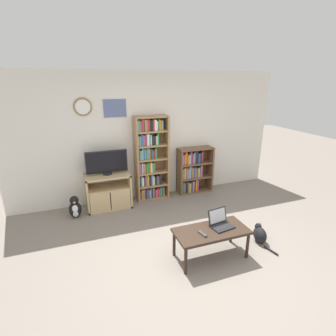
{
  "coord_description": "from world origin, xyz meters",
  "views": [
    {
      "loc": [
        -1.51,
        -2.8,
        2.43
      ],
      "look_at": [
        -0.0,
        1.27,
        0.95
      ],
      "focal_mm": 28.0,
      "sensor_mm": 36.0,
      "label": 1
    }
  ],
  "objects_px": {
    "laptop": "(220,222)",
    "remote_near_laptop": "(202,234)",
    "coffee_table": "(211,233)",
    "bookshelf_short": "(192,170)",
    "penguin_figurine": "(75,208)",
    "bookshelf_tall": "(150,159)",
    "cat": "(260,234)",
    "television": "(107,162)",
    "tv_stand": "(109,191)"
  },
  "relations": [
    {
      "from": "remote_near_laptop",
      "to": "bookshelf_short",
      "type": "bearing_deg",
      "value": 56.77
    },
    {
      "from": "bookshelf_tall",
      "to": "cat",
      "type": "distance_m",
      "value": 2.54
    },
    {
      "from": "tv_stand",
      "to": "television",
      "type": "height_order",
      "value": "television"
    },
    {
      "from": "bookshelf_tall",
      "to": "coffee_table",
      "type": "distance_m",
      "value": 2.26
    },
    {
      "from": "television",
      "to": "remote_near_laptop",
      "type": "bearing_deg",
      "value": -66.18
    },
    {
      "from": "bookshelf_short",
      "to": "remote_near_laptop",
      "type": "xyz_separation_m",
      "value": [
        -0.91,
        -2.25,
        -0.06
      ]
    },
    {
      "from": "penguin_figurine",
      "to": "coffee_table",
      "type": "bearing_deg",
      "value": -46.39
    },
    {
      "from": "coffee_table",
      "to": "laptop",
      "type": "bearing_deg",
      "value": 18.95
    },
    {
      "from": "television",
      "to": "coffee_table",
      "type": "bearing_deg",
      "value": -61.9
    },
    {
      "from": "bookshelf_tall",
      "to": "remote_near_laptop",
      "type": "height_order",
      "value": "bookshelf_tall"
    },
    {
      "from": "bookshelf_tall",
      "to": "bookshelf_short",
      "type": "bearing_deg",
      "value": -0.25
    },
    {
      "from": "coffee_table",
      "to": "television",
      "type": "bearing_deg",
      "value": 118.1
    },
    {
      "from": "coffee_table",
      "to": "penguin_figurine",
      "type": "xyz_separation_m",
      "value": [
        -1.78,
        1.87,
        -0.2
      ]
    },
    {
      "from": "coffee_table",
      "to": "remote_near_laptop",
      "type": "relative_size",
      "value": 6.28
    },
    {
      "from": "remote_near_laptop",
      "to": "cat",
      "type": "relative_size",
      "value": 0.3
    },
    {
      "from": "television",
      "to": "remote_near_laptop",
      "type": "relative_size",
      "value": 4.77
    },
    {
      "from": "cat",
      "to": "penguin_figurine",
      "type": "bearing_deg",
      "value": 156.78
    },
    {
      "from": "bookshelf_tall",
      "to": "bookshelf_short",
      "type": "height_order",
      "value": "bookshelf_tall"
    },
    {
      "from": "tv_stand",
      "to": "coffee_table",
      "type": "height_order",
      "value": "tv_stand"
    },
    {
      "from": "bookshelf_tall",
      "to": "coffee_table",
      "type": "bearing_deg",
      "value": -83.85
    },
    {
      "from": "television",
      "to": "laptop",
      "type": "distance_m",
      "value": 2.45
    },
    {
      "from": "bookshelf_short",
      "to": "penguin_figurine",
      "type": "height_order",
      "value": "bookshelf_short"
    },
    {
      "from": "coffee_table",
      "to": "bookshelf_short",
      "type": "bearing_deg",
      "value": 71.44
    },
    {
      "from": "penguin_figurine",
      "to": "cat",
      "type": "bearing_deg",
      "value": -34.01
    },
    {
      "from": "bookshelf_tall",
      "to": "penguin_figurine",
      "type": "xyz_separation_m",
      "value": [
        -1.54,
        -0.33,
        -0.68
      ]
    },
    {
      "from": "bookshelf_tall",
      "to": "coffee_table",
      "type": "height_order",
      "value": "bookshelf_tall"
    },
    {
      "from": "bookshelf_short",
      "to": "coffee_table",
      "type": "height_order",
      "value": "bookshelf_short"
    },
    {
      "from": "laptop",
      "to": "cat",
      "type": "xyz_separation_m",
      "value": [
        0.74,
        -0.0,
        -0.37
      ]
    },
    {
      "from": "television",
      "to": "bookshelf_tall",
      "type": "bearing_deg",
      "value": 6.54
    },
    {
      "from": "remote_near_laptop",
      "to": "penguin_figurine",
      "type": "height_order",
      "value": "remote_near_laptop"
    },
    {
      "from": "remote_near_laptop",
      "to": "coffee_table",
      "type": "bearing_deg",
      "value": 6.63
    },
    {
      "from": "cat",
      "to": "television",
      "type": "bearing_deg",
      "value": 145.57
    },
    {
      "from": "tv_stand",
      "to": "coffee_table",
      "type": "bearing_deg",
      "value": -61.28
    },
    {
      "from": "tv_stand",
      "to": "cat",
      "type": "bearing_deg",
      "value": -44.57
    },
    {
      "from": "coffee_table",
      "to": "cat",
      "type": "distance_m",
      "value": 0.94
    },
    {
      "from": "television",
      "to": "bookshelf_short",
      "type": "height_order",
      "value": "television"
    },
    {
      "from": "bookshelf_tall",
      "to": "coffee_table",
      "type": "xyz_separation_m",
      "value": [
        0.24,
        -2.2,
        -0.48
      ]
    },
    {
      "from": "bookshelf_short",
      "to": "coffee_table",
      "type": "distance_m",
      "value": 2.32
    },
    {
      "from": "remote_near_laptop",
      "to": "cat",
      "type": "xyz_separation_m",
      "value": [
        1.08,
        0.11,
        -0.32
      ]
    },
    {
      "from": "remote_near_laptop",
      "to": "television",
      "type": "bearing_deg",
      "value": 102.55
    },
    {
      "from": "cat",
      "to": "penguin_figurine",
      "type": "xyz_separation_m",
      "value": [
        -2.69,
        1.81,
        0.06
      ]
    },
    {
      "from": "laptop",
      "to": "penguin_figurine",
      "type": "bearing_deg",
      "value": 128.19
    },
    {
      "from": "cat",
      "to": "penguin_figurine",
      "type": "distance_m",
      "value": 3.24
    },
    {
      "from": "tv_stand",
      "to": "remote_near_laptop",
      "type": "relative_size",
      "value": 5.13
    },
    {
      "from": "laptop",
      "to": "tv_stand",
      "type": "bearing_deg",
      "value": 114.03
    },
    {
      "from": "laptop",
      "to": "penguin_figurine",
      "type": "xyz_separation_m",
      "value": [
        -1.95,
        1.81,
        -0.3
      ]
    },
    {
      "from": "tv_stand",
      "to": "penguin_figurine",
      "type": "distance_m",
      "value": 0.7
    },
    {
      "from": "laptop",
      "to": "remote_near_laptop",
      "type": "bearing_deg",
      "value": -170.51
    },
    {
      "from": "laptop",
      "to": "cat",
      "type": "bearing_deg",
      "value": -9.07
    },
    {
      "from": "remote_near_laptop",
      "to": "laptop",
      "type": "bearing_deg",
      "value": 7.16
    }
  ]
}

